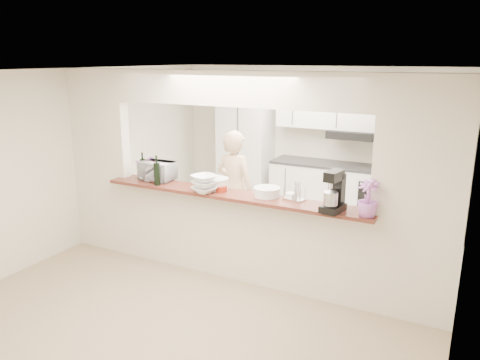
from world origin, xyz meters
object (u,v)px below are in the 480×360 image
Objects in this scene: refrigerator at (439,181)px; person at (235,190)px; stand_mixer at (334,193)px; toaster_oven at (157,171)px.

person is at bearing -144.03° from refrigerator.
person is (-1.68, 0.98, -0.45)m from stand_mixer.
toaster_oven is 1.00× the size of stand_mixer.
stand_mixer is (2.40, -0.19, 0.07)m from toaster_oven.
stand_mixer is 0.26× the size of person.
refrigerator is 1.01× the size of person.
person reaches higher than stand_mixer.
person is at bearing 149.72° from stand_mixer.
toaster_oven is at bearing 58.32° from person.
refrigerator is 4.14m from toaster_oven.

